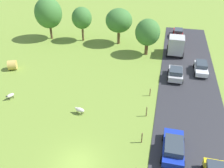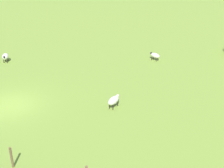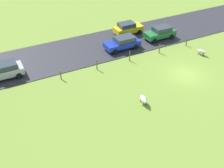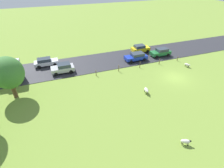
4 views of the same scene
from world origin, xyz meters
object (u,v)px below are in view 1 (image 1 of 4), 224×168
(tree_3, at_px, (48,13))
(sheep_1, at_px, (10,96))
(tree_2, at_px, (119,21))
(car_0, at_px, (173,147))
(hay_bale_0, at_px, (12,65))
(tree_1, at_px, (148,32))
(truck_0, at_px, (176,45))
(car_2, at_px, (178,32))
(sheep_0, at_px, (80,110))
(tree_0, at_px, (82,18))
(car_4, at_px, (176,73))
(car_1, at_px, (201,68))

(tree_3, bearing_deg, sheep_1, -78.98)
(tree_2, distance_m, car_0, 27.69)
(hay_bale_0, xyz_separation_m, tree_1, (19.36, 10.16, 3.21))
(truck_0, distance_m, car_0, 22.77)
(tree_3, xyz_separation_m, car_2, (24.50, 6.75, -4.18))
(tree_2, bearing_deg, hay_bale_0, -134.87)
(tree_2, xyz_separation_m, car_2, (10.97, 6.23, -3.54))
(truck_0, bearing_deg, hay_bale_0, -155.17)
(hay_bale_0, relative_size, car_0, 0.33)
(truck_0, bearing_deg, sheep_0, -118.88)
(sheep_0, bearing_deg, tree_3, 122.59)
(tree_0, relative_size, tree_1, 1.04)
(hay_bale_0, height_order, car_0, car_0)
(tree_2, height_order, tree_3, tree_3)
(tree_2, xyz_separation_m, car_0, (10.59, -25.34, -3.56))
(tree_1, bearing_deg, truck_0, 12.17)
(car_2, bearing_deg, tree_1, -118.41)
(sheep_1, relative_size, tree_3, 0.14)
(sheep_0, height_order, tree_0, tree_0)
(hay_bale_0, relative_size, tree_1, 0.24)
(car_0, xyz_separation_m, car_2, (0.38, 31.57, 0.01))
(tree_0, distance_m, tree_2, 7.07)
(tree_3, bearing_deg, car_2, 15.41)
(sheep_0, xyz_separation_m, tree_2, (0.02, 21.65, 3.88))
(tree_1, bearing_deg, car_2, 61.59)
(tree_0, xyz_separation_m, car_0, (17.66, -25.27, -3.55))
(hay_bale_0, xyz_separation_m, car_0, (24.32, -11.54, 0.13))
(tree_0, height_order, tree_1, tree_0)
(tree_0, height_order, truck_0, tree_0)
(sheep_1, bearing_deg, tree_0, 83.15)
(hay_bale_0, relative_size, car_4, 0.37)
(sheep_0, xyz_separation_m, car_1, (14.36, 13.38, 0.32))
(truck_0, xyz_separation_m, car_2, (0.47, 8.82, -0.93))
(sheep_1, xyz_separation_m, car_2, (20.54, 27.11, 0.38))
(tree_2, bearing_deg, sheep_0, -90.06)
(car_2, bearing_deg, car_0, -90.69)
(tree_0, bearing_deg, car_2, 19.25)
(hay_bale_0, relative_size, car_1, 0.34)
(sheep_0, xyz_separation_m, car_4, (10.66, 10.66, 0.36))
(sheep_0, xyz_separation_m, car_0, (10.61, -3.69, 0.32))
(car_2, height_order, car_4, car_4)
(tree_2, bearing_deg, car_0, -67.33)
(truck_0, height_order, car_0, truck_0)
(sheep_0, bearing_deg, car_1, 42.99)
(tree_2, relative_size, car_1, 1.53)
(sheep_1, relative_size, truck_0, 0.28)
(sheep_0, bearing_deg, tree_2, 89.94)
(sheep_0, height_order, tree_2, tree_2)
(car_0, height_order, car_1, same)
(sheep_1, relative_size, hay_bale_0, 0.76)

